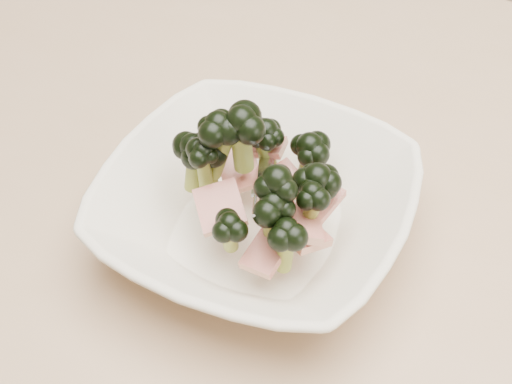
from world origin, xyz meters
The scene contains 2 objects.
dining_table centered at (0.00, 0.00, 0.65)m, with size 1.20×0.80×0.75m.
broccoli_dish centered at (-0.11, -0.07, 0.79)m, with size 0.26×0.26×0.12m.
Camera 1 is at (0.07, -0.43, 1.21)m, focal length 50.00 mm.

